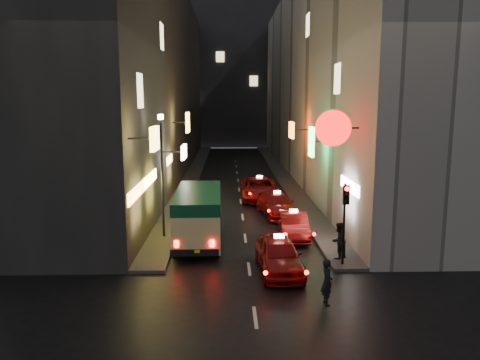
{
  "coord_description": "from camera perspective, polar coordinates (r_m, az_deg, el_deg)",
  "views": [
    {
      "loc": [
        -0.86,
        -10.38,
        7.02
      ],
      "look_at": [
        -0.27,
        13.0,
        3.07
      ],
      "focal_mm": 35.0,
      "sensor_mm": 36.0,
      "label": 1
    }
  ],
  "objects": [
    {
      "name": "building_far",
      "position": [
        76.49,
        -0.82,
        12.58
      ],
      "size": [
        30.0,
        10.0,
        22.0
      ],
      "primitive_type": "cube",
      "color": "#343338",
      "rests_on": "ground"
    },
    {
      "name": "pedestrian_crossing",
      "position": [
        16.85,
        10.57,
        -11.77
      ],
      "size": [
        0.46,
        0.65,
        1.86
      ],
      "primitive_type": "imported",
      "rotation": [
        0.0,
        0.0,
        1.69
      ],
      "color": "black",
      "rests_on": "ground"
    },
    {
      "name": "minibus",
      "position": [
        23.21,
        -5.08,
        -3.74
      ],
      "size": [
        2.28,
        6.22,
        2.66
      ],
      "color": "beige",
      "rests_on": "ground"
    },
    {
      "name": "pedestrian_sidewalk",
      "position": [
        21.16,
        11.94,
        -6.95
      ],
      "size": [
        0.81,
        0.77,
        1.84
      ],
      "primitive_type": "imported",
      "rotation": [
        0.0,
        0.0,
        3.81
      ],
      "color": "black",
      "rests_on": "sidewalk_right"
    },
    {
      "name": "lamp_post",
      "position": [
        23.84,
        -9.48,
        1.52
      ],
      "size": [
        0.28,
        0.28,
        6.22
      ],
      "color": "black",
      "rests_on": "sidewalk_left"
    },
    {
      "name": "taxi_third",
      "position": [
        29.14,
        4.52,
        -2.76
      ],
      "size": [
        2.86,
        5.31,
        1.77
      ],
      "color": "maroon",
      "rests_on": "ground"
    },
    {
      "name": "traffic_light",
      "position": [
        19.94,
        12.72,
        -3.2
      ],
      "size": [
        0.26,
        0.43,
        3.5
      ],
      "color": "black",
      "rests_on": "sidewalk_right"
    },
    {
      "name": "building_left",
      "position": [
        44.99,
        -10.81,
        11.95
      ],
      "size": [
        7.46,
        52.0,
        18.0
      ],
      "color": "#3A3834",
      "rests_on": "ground"
    },
    {
      "name": "taxi_far",
      "position": [
        33.74,
        2.39,
        -0.84
      ],
      "size": [
        2.37,
        5.76,
        2.0
      ],
      "color": "maroon",
      "rests_on": "ground"
    },
    {
      "name": "building_right",
      "position": [
        45.29,
        10.06,
        11.95
      ],
      "size": [
        7.97,
        52.0,
        18.0
      ],
      "color": "beige",
      "rests_on": "ground"
    },
    {
      "name": "sidewalk_right",
      "position": [
        45.21,
        5.06,
        0.72
      ],
      "size": [
        1.5,
        52.0,
        0.15
      ],
      "primitive_type": "cube",
      "color": "#484643",
      "rests_on": "ground"
    },
    {
      "name": "taxi_second",
      "position": [
        24.56,
        6.52,
        -5.21
      ],
      "size": [
        2.18,
        4.91,
        1.71
      ],
      "color": "maroon",
      "rests_on": "ground"
    },
    {
      "name": "taxi_near",
      "position": [
        19.64,
        4.76,
        -8.76
      ],
      "size": [
        2.44,
        5.41,
        1.86
      ],
      "color": "maroon",
      "rests_on": "ground"
    },
    {
      "name": "sidewalk_left",
      "position": [
        45.04,
        -5.74,
        0.68
      ],
      "size": [
        1.5,
        52.0,
        0.15
      ],
      "primitive_type": "cube",
      "color": "#484643",
      "rests_on": "ground"
    }
  ]
}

